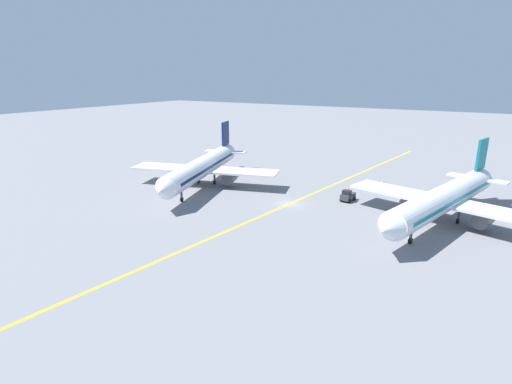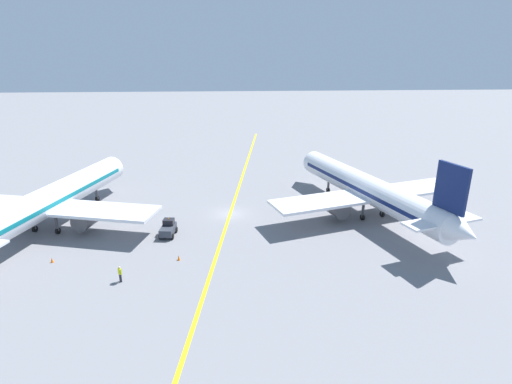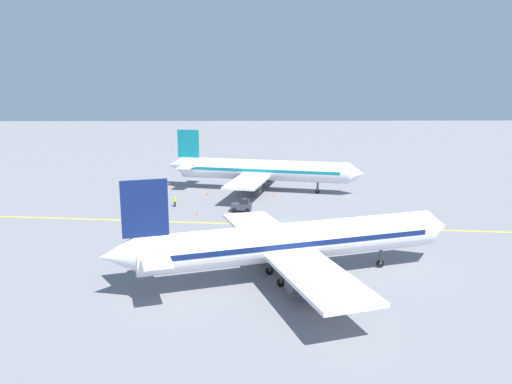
{
  "view_description": "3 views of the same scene",
  "coord_description": "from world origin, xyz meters",
  "px_view_note": "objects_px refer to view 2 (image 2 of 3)",
  "views": [
    {
      "loc": [
        -27.06,
        55.88,
        20.26
      ],
      "look_at": [
        4.69,
        2.74,
        2.02
      ],
      "focal_mm": 28.0,
      "sensor_mm": 36.0,
      "label": 1
    },
    {
      "loc": [
        -0.12,
        -51.8,
        21.0
      ],
      "look_at": [
        3.75,
        1.6,
        2.59
      ],
      "focal_mm": 28.0,
      "sensor_mm": 36.0,
      "label": 2
    },
    {
      "loc": [
        64.49,
        -5.79,
        18.5
      ],
      "look_at": [
        1.57,
        -4.54,
        4.96
      ],
      "focal_mm": 35.0,
      "sensor_mm": 36.0,
      "label": 3
    }
  ],
  "objects_px": {
    "baggage_tug_dark": "(168,228)",
    "traffic_cone_far_edge": "(179,258)",
    "ground_crew_worker": "(120,273)",
    "traffic_cone_by_wingtip": "(52,260)",
    "airplane_at_gate": "(50,201)",
    "traffic_cone_mid_apron": "(99,218)",
    "airplane_adjacent_stand": "(368,189)"
  },
  "relations": [
    {
      "from": "baggage_tug_dark",
      "to": "traffic_cone_far_edge",
      "type": "xyz_separation_m",
      "value": [
        1.94,
        -6.47,
        -0.63
      ]
    },
    {
      "from": "baggage_tug_dark",
      "to": "traffic_cone_far_edge",
      "type": "height_order",
      "value": "baggage_tug_dark"
    },
    {
      "from": "traffic_cone_by_wingtip",
      "to": "traffic_cone_far_edge",
      "type": "xyz_separation_m",
      "value": [
        13.45,
        -0.48,
        0.0
      ]
    },
    {
      "from": "ground_crew_worker",
      "to": "traffic_cone_by_wingtip",
      "type": "bearing_deg",
      "value": 151.81
    },
    {
      "from": "traffic_cone_mid_apron",
      "to": "traffic_cone_by_wingtip",
      "type": "height_order",
      "value": "same"
    },
    {
      "from": "airplane_adjacent_stand",
      "to": "traffic_cone_mid_apron",
      "type": "relative_size",
      "value": 63.32
    },
    {
      "from": "airplane_adjacent_stand",
      "to": "traffic_cone_far_edge",
      "type": "bearing_deg",
      "value": -155.1
    },
    {
      "from": "baggage_tug_dark",
      "to": "traffic_cone_mid_apron",
      "type": "relative_size",
      "value": 5.73
    },
    {
      "from": "traffic_cone_mid_apron",
      "to": "traffic_cone_far_edge",
      "type": "height_order",
      "value": "same"
    },
    {
      "from": "airplane_adjacent_stand",
      "to": "ground_crew_worker",
      "type": "distance_m",
      "value": 33.47
    },
    {
      "from": "airplane_adjacent_stand",
      "to": "traffic_cone_by_wingtip",
      "type": "distance_m",
      "value": 39.59
    },
    {
      "from": "traffic_cone_mid_apron",
      "to": "traffic_cone_by_wingtip",
      "type": "relative_size",
      "value": 1.0
    },
    {
      "from": "traffic_cone_mid_apron",
      "to": "traffic_cone_by_wingtip",
      "type": "xyz_separation_m",
      "value": [
        -1.59,
        -11.38,
        0.0
      ]
    },
    {
      "from": "airplane_at_gate",
      "to": "traffic_cone_mid_apron",
      "type": "xyz_separation_m",
      "value": [
        4.96,
        2.08,
        -3.43
      ]
    },
    {
      "from": "airplane_at_gate",
      "to": "airplane_adjacent_stand",
      "type": "bearing_deg",
      "value": 2.18
    },
    {
      "from": "airplane_at_gate",
      "to": "baggage_tug_dark",
      "type": "height_order",
      "value": "airplane_at_gate"
    },
    {
      "from": "baggage_tug_dark",
      "to": "traffic_cone_far_edge",
      "type": "distance_m",
      "value": 6.79
    },
    {
      "from": "ground_crew_worker",
      "to": "traffic_cone_by_wingtip",
      "type": "distance_m",
      "value": 9.41
    },
    {
      "from": "baggage_tug_dark",
      "to": "traffic_cone_by_wingtip",
      "type": "relative_size",
      "value": 5.73
    },
    {
      "from": "airplane_at_gate",
      "to": "traffic_cone_mid_apron",
      "type": "height_order",
      "value": "airplane_at_gate"
    },
    {
      "from": "airplane_at_gate",
      "to": "traffic_cone_far_edge",
      "type": "relative_size",
      "value": 63.82
    },
    {
      "from": "traffic_cone_mid_apron",
      "to": "airplane_at_gate",
      "type": "bearing_deg",
      "value": -157.24
    },
    {
      "from": "baggage_tug_dark",
      "to": "traffic_cone_far_edge",
      "type": "bearing_deg",
      "value": -73.3
    },
    {
      "from": "airplane_adjacent_stand",
      "to": "traffic_cone_mid_apron",
      "type": "distance_m",
      "value": 36.49
    },
    {
      "from": "baggage_tug_dark",
      "to": "traffic_cone_far_edge",
      "type": "relative_size",
      "value": 5.73
    },
    {
      "from": "airplane_at_gate",
      "to": "traffic_cone_far_edge",
      "type": "xyz_separation_m",
      "value": [
        16.83,
        -9.78,
        -3.43
      ]
    },
    {
      "from": "airplane_adjacent_stand",
      "to": "baggage_tug_dark",
      "type": "height_order",
      "value": "airplane_adjacent_stand"
    },
    {
      "from": "airplane_at_gate",
      "to": "traffic_cone_by_wingtip",
      "type": "xyz_separation_m",
      "value": [
        3.37,
        -9.3,
        -3.43
      ]
    },
    {
      "from": "ground_crew_worker",
      "to": "traffic_cone_by_wingtip",
      "type": "xyz_separation_m",
      "value": [
        -8.28,
        4.44,
        -0.63
      ]
    },
    {
      "from": "traffic_cone_mid_apron",
      "to": "airplane_adjacent_stand",
      "type": "bearing_deg",
      "value": -0.8
    },
    {
      "from": "airplane_adjacent_stand",
      "to": "traffic_cone_mid_apron",
      "type": "bearing_deg",
      "value": 179.2
    },
    {
      "from": "airplane_at_gate",
      "to": "baggage_tug_dark",
      "type": "distance_m",
      "value": 15.51
    }
  ]
}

